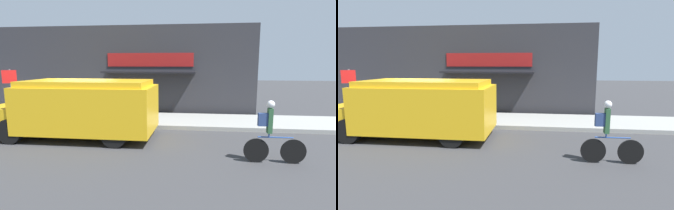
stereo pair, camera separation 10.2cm
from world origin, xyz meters
TOP-DOWN VIEW (x-y plane):
  - ground_plane at (0.00, 0.00)m, footprint 70.00×70.00m
  - sidewalk at (0.00, 1.47)m, footprint 28.00×2.93m
  - storefront at (0.09, 3.32)m, footprint 15.78×1.07m
  - school_bus at (0.49, -1.56)m, footprint 6.10×2.85m
  - cyclist at (6.91, -3.40)m, footprint 1.72×0.21m
  - stop_sign_post at (-3.86, 0.45)m, footprint 0.45×0.45m
  - trash_bin at (-2.34, 1.40)m, footprint 0.45×0.45m

SIDE VIEW (x-z plane):
  - ground_plane at x=0.00m, z-range 0.00..0.00m
  - sidewalk at x=0.00m, z-range 0.00..0.18m
  - trash_bin at x=-2.34m, z-range 0.18..1.04m
  - cyclist at x=6.91m, z-range -0.05..1.74m
  - school_bus at x=0.49m, z-range 0.07..2.25m
  - stop_sign_post at x=-3.86m, z-range 0.58..2.94m
  - storefront at x=0.09m, z-range 0.00..4.83m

